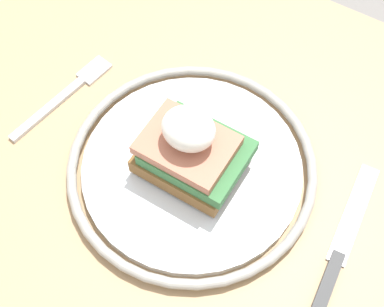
% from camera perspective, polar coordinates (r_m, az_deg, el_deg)
% --- Properties ---
extents(dining_table, '(0.92, 0.66, 0.76)m').
position_cam_1_polar(dining_table, '(0.66, -1.35, -10.41)').
color(dining_table, tan).
rests_on(dining_table, ground_plane).
extents(plate, '(0.25, 0.25, 0.02)m').
position_cam_1_polar(plate, '(0.54, 0.00, -1.44)').
color(plate, silver).
rests_on(plate, dining_table).
extents(sandwich, '(0.10, 0.08, 0.08)m').
position_cam_1_polar(sandwich, '(0.50, -0.08, 0.50)').
color(sandwich, brown).
rests_on(sandwich, plate).
extents(fork, '(0.04, 0.14, 0.00)m').
position_cam_1_polar(fork, '(0.61, -13.27, 6.22)').
color(fork, silver).
rests_on(fork, dining_table).
extents(knife, '(0.03, 0.19, 0.01)m').
position_cam_1_polar(knife, '(0.52, 15.02, -11.24)').
color(knife, '#2D2D2D').
rests_on(knife, dining_table).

